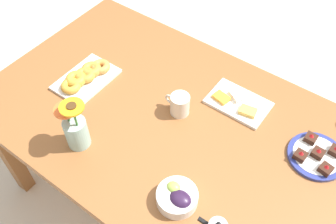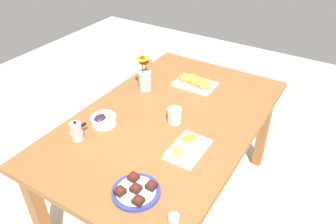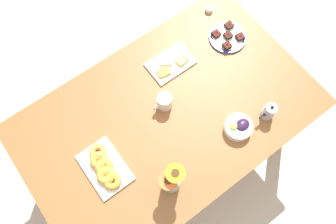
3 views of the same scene
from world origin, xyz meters
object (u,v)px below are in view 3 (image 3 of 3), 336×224
object	(u,v)px
flower_vase	(171,181)
moka_pot	(269,112)
croissant_platter	(104,167)
jam_cup_honey	(209,9)
coffee_mug	(164,102)
dining_table	(168,120)
grape_bowl	(238,127)
dessert_plate	(228,37)
cheese_platter	(171,64)

from	to	relation	value
flower_vase	moka_pot	xyz separation A→B (m)	(-0.64, 0.01, -0.03)
croissant_platter	moka_pot	size ratio (longest dim) A/B	2.35
moka_pot	jam_cup_honey	bearing A→B (deg)	-104.50
croissant_platter	jam_cup_honey	distance (m)	1.14
coffee_mug	flower_vase	bearing A→B (deg)	58.11
dining_table	moka_pot	distance (m)	0.55
grape_bowl	jam_cup_honey	distance (m)	0.78
coffee_mug	dessert_plate	world-z (taller)	coffee_mug
coffee_mug	cheese_platter	xyz separation A→B (m)	(-0.18, -0.18, -0.04)
croissant_platter	jam_cup_honey	bearing A→B (deg)	-156.87
jam_cup_honey	moka_pot	size ratio (longest dim) A/B	0.40
cheese_platter	dessert_plate	world-z (taller)	dessert_plate
coffee_mug	cheese_platter	size ratio (longest dim) A/B	0.45
dessert_plate	moka_pot	world-z (taller)	moka_pot
cheese_platter	flower_vase	size ratio (longest dim) A/B	1.07
dining_table	moka_pot	world-z (taller)	moka_pot
coffee_mug	cheese_platter	distance (m)	0.26
grape_bowl	jam_cup_honey	bearing A→B (deg)	-117.90
coffee_mug	croissant_platter	xyz separation A→B (m)	(0.45, 0.10, -0.02)
grape_bowl	dessert_plate	bearing A→B (deg)	-124.80
croissant_platter	jam_cup_honey	size ratio (longest dim) A/B	5.83
jam_cup_honey	coffee_mug	bearing A→B (deg)	30.17
dessert_plate	flower_vase	bearing A→B (deg)	32.08
coffee_mug	grape_bowl	xyz separation A→B (m)	(-0.23, 0.34, -0.02)
croissant_platter	flower_vase	size ratio (longest dim) A/B	1.15
cheese_platter	croissant_platter	distance (m)	0.69
coffee_mug	croissant_platter	bearing A→B (deg)	12.60
grape_bowl	croissant_platter	size ratio (longest dim) A/B	0.53
grape_bowl	dessert_plate	distance (m)	0.57
cheese_platter	dessert_plate	bearing A→B (deg)	171.39
grape_bowl	flower_vase	distance (m)	0.46
jam_cup_honey	moka_pot	world-z (taller)	moka_pot
grape_bowl	cheese_platter	world-z (taller)	grape_bowl
coffee_mug	dessert_plate	bearing A→B (deg)	-167.23
grape_bowl	cheese_platter	bearing A→B (deg)	-84.15
jam_cup_honey	dessert_plate	world-z (taller)	dessert_plate
dining_table	dessert_plate	world-z (taller)	dessert_plate
croissant_platter	moka_pot	xyz separation A→B (m)	(-0.86, 0.27, 0.03)
grape_bowl	jam_cup_honey	world-z (taller)	grape_bowl
jam_cup_honey	cheese_platter	bearing A→B (deg)	21.31
dessert_plate	moka_pot	distance (m)	0.52
croissant_platter	dessert_plate	world-z (taller)	same
moka_pot	grape_bowl	bearing A→B (deg)	-10.64
cheese_platter	croissant_platter	bearing A→B (deg)	24.32
moka_pot	cheese_platter	bearing A→B (deg)	-67.49
dining_table	coffee_mug	size ratio (longest dim) A/B	13.74
dessert_plate	grape_bowl	bearing A→B (deg)	55.20
croissant_platter	flower_vase	world-z (taller)	flower_vase
grape_bowl	jam_cup_honey	size ratio (longest dim) A/B	3.09
dessert_plate	jam_cup_honey	bearing A→B (deg)	-100.12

